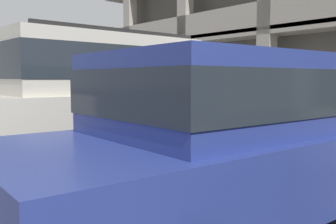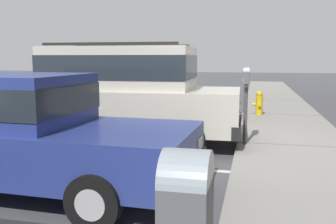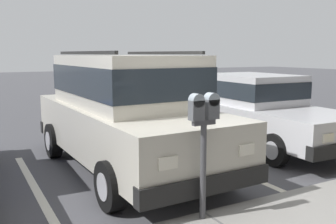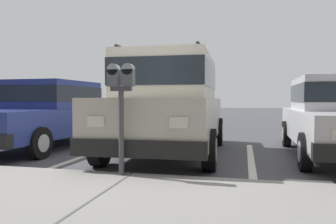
{
  "view_description": "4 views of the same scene",
  "coord_description": "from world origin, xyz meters",
  "px_view_note": "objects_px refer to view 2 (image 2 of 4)",
  "views": [
    {
      "loc": [
        5.14,
        -5.04,
        1.34
      ],
      "look_at": [
        -0.01,
        -0.73,
        0.74
      ],
      "focal_mm": 40.0,
      "sensor_mm": 36.0,
      "label": 1
    },
    {
      "loc": [
        7.25,
        0.5,
        1.74
      ],
      "look_at": [
        0.29,
        -1.11,
        0.72
      ],
      "focal_mm": 40.0,
      "sensor_mm": 36.0,
      "label": 2
    },
    {
      "loc": [
        2.41,
        3.73,
        2.0
      ],
      "look_at": [
        -0.08,
        -0.81,
        1.19
      ],
      "focal_mm": 40.0,
      "sensor_mm": 36.0,
      "label": 3
    },
    {
      "loc": [
        -1.45,
        4.35,
        1.11
      ],
      "look_at": [
        -0.17,
        -1.17,
        0.89
      ],
      "focal_mm": 35.0,
      "sensor_mm": 36.0,
      "label": 4
    }
  ],
  "objects_px": {
    "silver_suv": "(122,91)",
    "red_sedan": "(149,90)",
    "parking_meter_near": "(246,87)",
    "fire_hydrant": "(259,103)",
    "dark_hatchback": "(18,130)"
  },
  "relations": [
    {
      "from": "silver_suv",
      "to": "red_sedan",
      "type": "bearing_deg",
      "value": -175.75
    },
    {
      "from": "parking_meter_near",
      "to": "fire_hydrant",
      "type": "bearing_deg",
      "value": 175.6
    },
    {
      "from": "red_sedan",
      "to": "parking_meter_near",
      "type": "height_order",
      "value": "parking_meter_near"
    },
    {
      "from": "red_sedan",
      "to": "silver_suv",
      "type": "bearing_deg",
      "value": 7.2
    },
    {
      "from": "silver_suv",
      "to": "red_sedan",
      "type": "distance_m",
      "value": 3.28
    },
    {
      "from": "parking_meter_near",
      "to": "fire_hydrant",
      "type": "distance_m",
      "value": 3.94
    },
    {
      "from": "silver_suv",
      "to": "parking_meter_near",
      "type": "xyz_separation_m",
      "value": [
        0.09,
        2.49,
        0.11
      ]
    },
    {
      "from": "silver_suv",
      "to": "red_sedan",
      "type": "height_order",
      "value": "silver_suv"
    },
    {
      "from": "parking_meter_near",
      "to": "dark_hatchback",
      "type": "bearing_deg",
      "value": -44.33
    },
    {
      "from": "silver_suv",
      "to": "fire_hydrant",
      "type": "bearing_deg",
      "value": 141.71
    },
    {
      "from": "red_sedan",
      "to": "parking_meter_near",
      "type": "relative_size",
      "value": 3.11
    },
    {
      "from": "fire_hydrant",
      "to": "silver_suv",
      "type": "bearing_deg",
      "value": -36.48
    },
    {
      "from": "silver_suv",
      "to": "dark_hatchback",
      "type": "bearing_deg",
      "value": -8.52
    },
    {
      "from": "parking_meter_near",
      "to": "fire_hydrant",
      "type": "relative_size",
      "value": 2.07
    },
    {
      "from": "silver_suv",
      "to": "parking_meter_near",
      "type": "distance_m",
      "value": 2.5
    }
  ]
}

